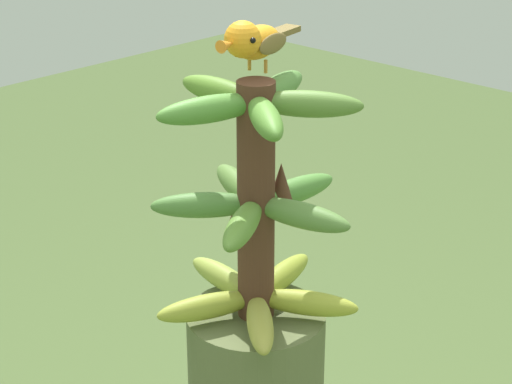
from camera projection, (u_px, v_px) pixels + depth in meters
name	position (u px, v px, depth m)	size (l,w,h in m)	color
banana_bunch	(256.00, 204.00, 1.26)	(0.30, 0.29, 0.35)	#4C2D1E
perched_bird	(252.00, 41.00, 1.21)	(0.06, 0.18, 0.08)	#C68933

